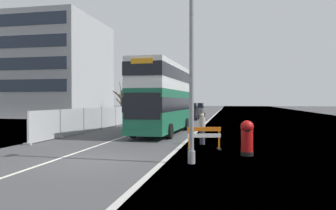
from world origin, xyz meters
TOP-DOWN VIEW (x-y plane):
  - ground at (0.61, 0.10)m, footprint 140.00×280.00m
  - double_decker_bus at (0.63, 11.14)m, footprint 3.04×10.55m
  - lamppost_foreground at (4.09, 0.22)m, footprint 0.29×0.70m
  - red_pillar_postbox at (6.32, 2.51)m, footprint 0.59×0.59m
  - roadworks_barrier at (4.29, 3.80)m, footprint 1.71×0.82m
  - construction_site_fence at (-5.45, 12.04)m, footprint 0.44×17.20m
  - car_oncoming_near at (0.53, 28.66)m, footprint 1.99×4.30m
  - car_receding_mid at (0.79, 35.61)m, footprint 1.91×4.32m
  - bare_tree_far_verge_near at (-12.80, 39.56)m, footprint 3.17×2.56m
  - bare_tree_far_verge_mid at (-11.80, 37.23)m, footprint 2.80×2.26m
  - pedestrian_at_kerb at (4.04, 5.73)m, footprint 0.34×0.34m
  - backdrop_office_block at (-28.87, 37.65)m, footprint 24.43×16.66m

SIDE VIEW (x-z plane):
  - ground at x=0.61m, z-range -0.10..0.00m
  - roadworks_barrier at x=4.29m, z-range 0.15..1.29m
  - red_pillar_postbox at x=6.32m, z-range 0.08..1.66m
  - pedestrian_at_kerb at x=4.04m, z-range 0.01..1.76m
  - construction_site_fence at x=-5.45m, z-range -0.04..1.90m
  - car_receding_mid at x=0.79m, z-range -0.07..2.07m
  - car_oncoming_near at x=0.53m, z-range -0.07..2.10m
  - bare_tree_far_verge_mid at x=-11.80m, z-range 0.09..3.76m
  - bare_tree_far_verge_near at x=-12.80m, z-range -0.24..5.51m
  - double_decker_bus at x=0.63m, z-range 0.16..5.33m
  - lamppost_foreground at x=4.09m, z-range -0.24..8.34m
  - backdrop_office_block at x=-28.87m, z-range 0.00..16.25m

